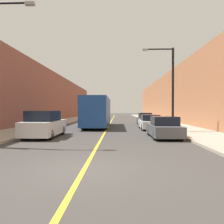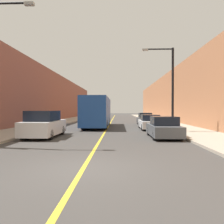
{
  "view_description": "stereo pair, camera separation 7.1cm",
  "coord_description": "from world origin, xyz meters",
  "px_view_note": "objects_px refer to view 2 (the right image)",
  "views": [
    {
      "loc": [
        1.13,
        -7.26,
        2.01
      ],
      "look_at": [
        0.45,
        17.65,
        1.68
      ],
      "focal_mm": 35.0,
      "sensor_mm": 36.0,
      "label": 1
    },
    {
      "loc": [
        1.2,
        -7.26,
        2.01
      ],
      "look_at": [
        0.45,
        17.65,
        1.68
      ],
      "focal_mm": 35.0,
      "sensor_mm": 36.0,
      "label": 2
    }
  ],
  "objects_px": {
    "car_right_near": "(164,128)",
    "parked_suv_left": "(44,125)",
    "bus": "(97,111)",
    "street_lamp_right": "(170,83)",
    "car_right_mid": "(150,123)",
    "car_right_far": "(145,119)"
  },
  "relations": [
    {
      "from": "parked_suv_left",
      "to": "car_right_near",
      "type": "relative_size",
      "value": 1.1
    },
    {
      "from": "car_right_mid",
      "to": "car_right_far",
      "type": "distance_m",
      "value": 6.18
    },
    {
      "from": "car_right_near",
      "to": "parked_suv_left",
      "type": "bearing_deg",
      "value": 179.31
    },
    {
      "from": "car_right_near",
      "to": "street_lamp_right",
      "type": "height_order",
      "value": "street_lamp_right"
    },
    {
      "from": "car_right_far",
      "to": "street_lamp_right",
      "type": "height_order",
      "value": "street_lamp_right"
    },
    {
      "from": "bus",
      "to": "street_lamp_right",
      "type": "relative_size",
      "value": 1.44
    },
    {
      "from": "parked_suv_left",
      "to": "car_right_mid",
      "type": "bearing_deg",
      "value": 36.43
    },
    {
      "from": "bus",
      "to": "parked_suv_left",
      "type": "bearing_deg",
      "value": -108.24
    },
    {
      "from": "parked_suv_left",
      "to": "car_right_far",
      "type": "bearing_deg",
      "value": 54.92
    },
    {
      "from": "car_right_far",
      "to": "parked_suv_left",
      "type": "bearing_deg",
      "value": -125.08
    },
    {
      "from": "parked_suv_left",
      "to": "street_lamp_right",
      "type": "height_order",
      "value": "street_lamp_right"
    },
    {
      "from": "car_right_mid",
      "to": "street_lamp_right",
      "type": "height_order",
      "value": "street_lamp_right"
    },
    {
      "from": "bus",
      "to": "street_lamp_right",
      "type": "bearing_deg",
      "value": -39.73
    },
    {
      "from": "parked_suv_left",
      "to": "car_right_far",
      "type": "height_order",
      "value": "parked_suv_left"
    },
    {
      "from": "bus",
      "to": "street_lamp_right",
      "type": "xyz_separation_m",
      "value": [
        6.78,
        -5.63,
        2.49
      ]
    },
    {
      "from": "street_lamp_right",
      "to": "car_right_mid",
      "type": "bearing_deg",
      "value": 114.43
    },
    {
      "from": "bus",
      "to": "street_lamp_right",
      "type": "height_order",
      "value": "street_lamp_right"
    },
    {
      "from": "bus",
      "to": "car_right_near",
      "type": "xyz_separation_m",
      "value": [
        5.55,
        -9.1,
        -1.07
      ]
    },
    {
      "from": "street_lamp_right",
      "to": "bus",
      "type": "bearing_deg",
      "value": 140.27
    },
    {
      "from": "bus",
      "to": "car_right_mid",
      "type": "relative_size",
      "value": 2.26
    },
    {
      "from": "parked_suv_left",
      "to": "car_right_near",
      "type": "distance_m",
      "value": 8.52
    },
    {
      "from": "car_right_far",
      "to": "street_lamp_right",
      "type": "bearing_deg",
      "value": -83.5
    }
  ]
}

